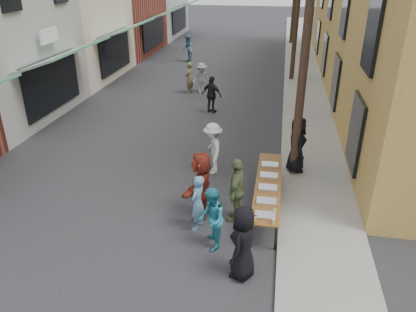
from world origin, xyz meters
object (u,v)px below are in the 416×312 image
(utility_pole_near, at_px, (307,33))
(guest_front_c, at_px, (211,219))
(catering_tray_sausage, at_px, (265,216))
(serving_table, at_px, (268,185))
(guest_front_a, at_px, (243,243))
(server, at_px, (297,145))

(utility_pole_near, height_order, guest_front_c, utility_pole_near)
(utility_pole_near, xyz_separation_m, catering_tray_sausage, (-0.74, -3.76, -3.71))
(serving_table, height_order, guest_front_a, guest_front_a)
(guest_front_a, relative_size, guest_front_c, 1.09)
(guest_front_a, height_order, server, server)
(utility_pole_near, relative_size, serving_table, 2.25)
(guest_front_c, xyz_separation_m, server, (2.04, 4.29, 0.21))
(utility_pole_near, height_order, server, utility_pole_near)
(guest_front_c, bearing_deg, server, 141.24)
(utility_pole_near, bearing_deg, catering_tray_sausage, -101.19)
(serving_table, distance_m, guest_front_a, 2.92)
(serving_table, bearing_deg, server, 70.60)
(utility_pole_near, height_order, serving_table, utility_pole_near)
(serving_table, distance_m, server, 2.41)
(catering_tray_sausage, distance_m, guest_front_c, 1.31)
(guest_front_c, bearing_deg, utility_pole_near, 141.05)
(utility_pole_near, distance_m, catering_tray_sausage, 5.34)
(utility_pole_near, xyz_separation_m, server, (0.05, 0.14, -3.48))
(guest_front_a, bearing_deg, catering_tray_sausage, 177.85)
(serving_table, relative_size, catering_tray_sausage, 8.00)
(serving_table, distance_m, guest_front_c, 2.39)
(server, bearing_deg, utility_pole_near, 148.68)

